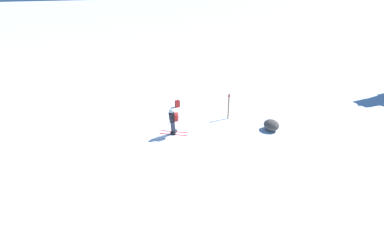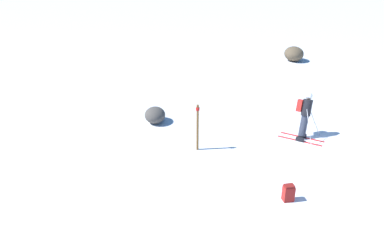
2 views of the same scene
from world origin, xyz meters
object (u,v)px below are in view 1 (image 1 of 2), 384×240
at_px(skier, 173,120).
at_px(exposed_boulder_0, 271,125).
at_px(spare_backpack, 177,104).
at_px(trail_marker, 229,105).

relative_size(skier, exposed_boulder_0, 1.77).
xyz_separation_m(skier, exposed_boulder_0, (1.76, 5.53, -0.63)).
distance_m(spare_backpack, trail_marker, 3.93).
bearing_deg(trail_marker, spare_backpack, -144.66).
height_order(skier, exposed_boulder_0, skier).
xyz_separation_m(exposed_boulder_0, trail_marker, (-2.46, -1.50, 0.62)).
bearing_deg(exposed_boulder_0, trail_marker, -148.70).
bearing_deg(spare_backpack, trail_marker, 118.67).
relative_size(spare_backpack, exposed_boulder_0, 0.51).
height_order(spare_backpack, exposed_boulder_0, exposed_boulder_0).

